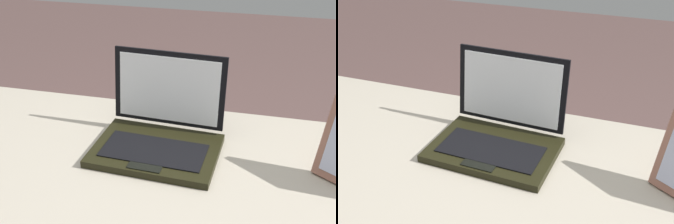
{
  "view_description": "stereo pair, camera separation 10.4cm",
  "coord_description": "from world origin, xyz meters",
  "views": [
    {
      "loc": [
        0.14,
        -0.79,
        1.34
      ],
      "look_at": [
        -0.07,
        0.09,
        0.84
      ],
      "focal_mm": 45.86,
      "sensor_mm": 36.0,
      "label": 1
    },
    {
      "loc": [
        0.24,
        -0.76,
        1.34
      ],
      "look_at": [
        -0.07,
        0.09,
        0.84
      ],
      "focal_mm": 45.86,
      "sensor_mm": 36.0,
      "label": 2
    }
  ],
  "objects": [
    {
      "name": "desk",
      "position": [
        0.0,
        0.0,
        0.65
      ],
      "size": [
        1.7,
        0.68,
        0.73
      ],
      "color": "#9F9686",
      "rests_on": "ground"
    },
    {
      "name": "laptop_front",
      "position": [
        -0.09,
        0.11,
        0.77
      ],
      "size": [
        0.32,
        0.26,
        0.23
      ],
      "color": "black",
      "rests_on": "desk"
    }
  ]
}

